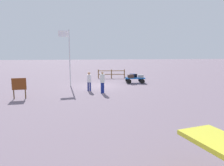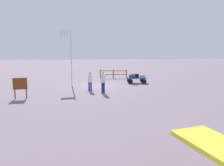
{
  "view_description": "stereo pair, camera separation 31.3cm",
  "coord_description": "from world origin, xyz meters",
  "views": [
    {
      "loc": [
        1.24,
        20.2,
        3.42
      ],
      "look_at": [
        -0.59,
        6.0,
        1.18
      ],
      "focal_mm": 33.33,
      "sensor_mm": 36.0,
      "label": 1
    },
    {
      "loc": [
        0.93,
        20.24,
        3.42
      ],
      "look_at": [
        -0.59,
        6.0,
        1.18
      ],
      "focal_mm": 33.33,
      "sensor_mm": 36.0,
      "label": 2
    }
  ],
  "objects": [
    {
      "name": "ground_plane",
      "position": [
        0.0,
        0.0,
        0.0
      ],
      "size": [
        120.0,
        120.0,
        0.0
      ],
      "primitive_type": "plane",
      "color": "slate"
    },
    {
      "name": "luggage_cart",
      "position": [
        -3.95,
        -1.16,
        0.43
      ],
      "size": [
        2.08,
        1.22,
        0.59
      ],
      "color": "#185AB1",
      "rests_on": "ground"
    },
    {
      "name": "suitcase_tan",
      "position": [
        -3.71,
        -1.4,
        0.77
      ],
      "size": [
        0.59,
        0.49,
        0.37
      ],
      "color": "navy",
      "rests_on": "luggage_cart"
    },
    {
      "name": "suitcase_olive",
      "position": [
        -4.55,
        -0.97,
        0.73
      ],
      "size": [
        0.65,
        0.5,
        0.3
      ],
      "color": "gray",
      "rests_on": "luggage_cart"
    },
    {
      "name": "suitcase_dark",
      "position": [
        -3.93,
        -1.38,
        0.76
      ],
      "size": [
        0.62,
        0.36,
        0.36
      ],
      "color": "black",
      "rests_on": "luggage_cart"
    },
    {
      "name": "suitcase_maroon",
      "position": [
        -3.46,
        -0.92,
        0.76
      ],
      "size": [
        0.65,
        0.5,
        0.34
      ],
      "color": "#422F27",
      "rests_on": "luggage_cart"
    },
    {
      "name": "worker_lead",
      "position": [
        -0.11,
        3.76,
        1.03
      ],
      "size": [
        0.5,
        0.5,
        1.75
      ],
      "color": "navy",
      "rests_on": "ground"
    },
    {
      "name": "worker_trailing",
      "position": [
        0.94,
        2.66,
        0.95
      ],
      "size": [
        0.47,
        0.47,
        1.63
      ],
      "color": "navy",
      "rests_on": "ground"
    },
    {
      "name": "flagpole",
      "position": [
        2.83,
        -0.17,
        3.23
      ],
      "size": [
        1.04,
        0.21,
        5.38
      ],
      "color": "silver",
      "rests_on": "ground"
    },
    {
      "name": "signboard",
      "position": [
        5.93,
        4.95,
        0.96
      ],
      "size": [
        0.97,
        0.17,
        1.49
      ],
      "color": "#4C3319",
      "rests_on": "ground"
    },
    {
      "name": "wooden_fence",
      "position": [
        -1.97,
        -5.28,
        0.62
      ],
      "size": [
        3.35,
        0.4,
        1.09
      ],
      "color": "brown",
      "rests_on": "ground"
    }
  ]
}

